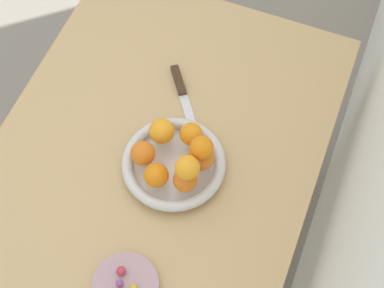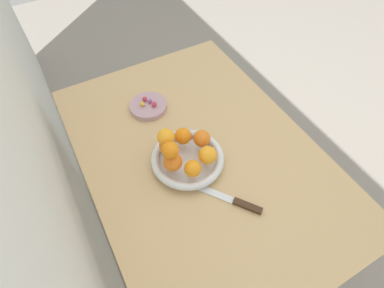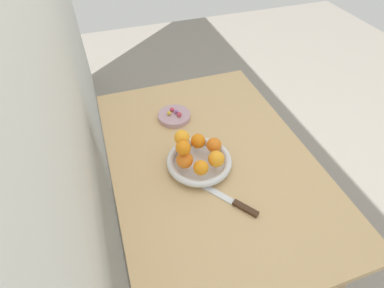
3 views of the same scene
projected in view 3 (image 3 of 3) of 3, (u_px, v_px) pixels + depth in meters
ground_plane at (205, 247)px, 1.68m from camera, size 6.00×6.00×0.00m
wall_back at (32, 56)px, 0.69m from camera, size 4.00×0.05×2.50m
dining_table at (210, 173)px, 1.22m from camera, size 1.10×0.76×0.74m
fruit_bowl at (199, 162)px, 1.11m from camera, size 0.24×0.24×0.04m
candy_dish at (174, 116)px, 1.32m from camera, size 0.14×0.14×0.02m
orange_0 at (201, 168)px, 1.03m from camera, size 0.05×0.05×0.05m
orange_1 at (216, 159)px, 1.06m from camera, size 0.06×0.06×0.06m
orange_2 at (214, 146)px, 1.11m from camera, size 0.06×0.06×0.06m
orange_3 at (198, 141)px, 1.12m from camera, size 0.06×0.06×0.06m
orange_4 at (183, 147)px, 1.10m from camera, size 0.05×0.05×0.05m
orange_5 at (185, 160)px, 1.05m from camera, size 0.06×0.06×0.06m
orange_6 at (182, 138)px, 1.06m from camera, size 0.06×0.06×0.06m
orange_7 at (183, 148)px, 1.02m from camera, size 0.05×0.05×0.05m
candy_ball_0 at (176, 112)px, 1.31m from camera, size 0.02×0.02×0.02m
candy_ball_1 at (179, 114)px, 1.29m from camera, size 0.02×0.02×0.02m
candy_ball_2 at (169, 113)px, 1.30m from camera, size 0.02×0.02×0.02m
candy_ball_3 at (172, 109)px, 1.32m from camera, size 0.02×0.02×0.02m
knife at (229, 200)px, 1.01m from camera, size 0.22×0.17×0.01m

